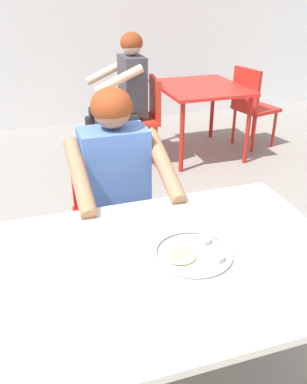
{
  "coord_description": "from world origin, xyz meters",
  "views": [
    {
      "loc": [
        -0.49,
        -1.15,
        1.63
      ],
      "look_at": [
        -0.06,
        0.21,
        0.88
      ],
      "focal_mm": 37.76,
      "sensor_mm": 36.0,
      "label": 1
    }
  ],
  "objects_px": {
    "diner_foreground": "(120,186)",
    "chair_red_left": "(143,115)",
    "chair_foreground": "(112,203)",
    "table_foreground": "(178,272)",
    "patron_background": "(123,89)",
    "chair_red_right": "(251,103)",
    "table_background_red": "(200,94)",
    "thali_tray": "(193,253)"
  },
  "relations": [
    {
      "from": "patron_background",
      "to": "thali_tray",
      "type": "bearing_deg",
      "value": -98.32
    },
    {
      "from": "diner_foreground",
      "to": "chair_red_right",
      "type": "xyz_separation_m",
      "value": [
        1.89,
        1.93,
        -0.23
      ]
    },
    {
      "from": "table_foreground",
      "to": "chair_red_right",
      "type": "bearing_deg",
      "value": 54.95
    },
    {
      "from": "patron_background",
      "to": "chair_foreground",
      "type": "bearing_deg",
      "value": -106.36
    },
    {
      "from": "thali_tray",
      "to": "diner_foreground",
      "type": "height_order",
      "value": "diner_foreground"
    },
    {
      "from": "thali_tray",
      "to": "table_background_red",
      "type": "distance_m",
      "value": 2.85
    },
    {
      "from": "chair_foreground",
      "to": "patron_background",
      "type": "xyz_separation_m",
      "value": [
        0.5,
        1.71,
        0.23
      ]
    },
    {
      "from": "table_foreground",
      "to": "chair_red_right",
      "type": "height_order",
      "value": "chair_red_right"
    },
    {
      "from": "table_background_red",
      "to": "chair_red_right",
      "type": "height_order",
      "value": "chair_red_right"
    },
    {
      "from": "diner_foreground",
      "to": "chair_red_left",
      "type": "bearing_deg",
      "value": 70.35
    },
    {
      "from": "chair_red_left",
      "to": "table_background_red",
      "type": "bearing_deg",
      "value": 5.6
    },
    {
      "from": "thali_tray",
      "to": "table_background_red",
      "type": "relative_size",
      "value": 0.31
    },
    {
      "from": "thali_tray",
      "to": "diner_foreground",
      "type": "xyz_separation_m",
      "value": [
        -0.12,
        0.67,
        -0.03
      ]
    },
    {
      "from": "thali_tray",
      "to": "chair_red_left",
      "type": "distance_m",
      "value": 2.61
    },
    {
      "from": "diner_foreground",
      "to": "chair_red_right",
      "type": "bearing_deg",
      "value": 45.69
    },
    {
      "from": "table_background_red",
      "to": "patron_background",
      "type": "distance_m",
      "value": 0.8
    },
    {
      "from": "table_foreground",
      "to": "chair_red_left",
      "type": "bearing_deg",
      "value": 76.59
    },
    {
      "from": "chair_foreground",
      "to": "table_foreground",
      "type": "bearing_deg",
      "value": -85.81
    },
    {
      "from": "table_background_red",
      "to": "chair_red_left",
      "type": "height_order",
      "value": "chair_red_left"
    },
    {
      "from": "thali_tray",
      "to": "patron_background",
      "type": "bearing_deg",
      "value": 81.68
    },
    {
      "from": "thali_tray",
      "to": "chair_red_left",
      "type": "relative_size",
      "value": 0.35
    },
    {
      "from": "table_foreground",
      "to": "patron_background",
      "type": "relative_size",
      "value": 1.01
    },
    {
      "from": "table_background_red",
      "to": "patron_background",
      "type": "bearing_deg",
      "value": -179.9
    },
    {
      "from": "chair_foreground",
      "to": "table_background_red",
      "type": "bearing_deg",
      "value": 52.95
    },
    {
      "from": "diner_foreground",
      "to": "chair_red_right",
      "type": "distance_m",
      "value": 2.71
    },
    {
      "from": "chair_foreground",
      "to": "table_background_red",
      "type": "distance_m",
      "value": 2.15
    },
    {
      "from": "table_foreground",
      "to": "chair_foreground",
      "type": "distance_m",
      "value": 0.91
    },
    {
      "from": "table_foreground",
      "to": "patron_background",
      "type": "height_order",
      "value": "patron_background"
    },
    {
      "from": "diner_foreground",
      "to": "patron_background",
      "type": "bearing_deg",
      "value": 75.49
    },
    {
      "from": "diner_foreground",
      "to": "chair_red_left",
      "type": "xyz_separation_m",
      "value": [
        0.67,
        1.87,
        -0.22
      ]
    },
    {
      "from": "chair_foreground",
      "to": "chair_red_left",
      "type": "relative_size",
      "value": 1.03
    },
    {
      "from": "chair_red_left",
      "to": "chair_red_right",
      "type": "bearing_deg",
      "value": 3.01
    },
    {
      "from": "chair_foreground",
      "to": "chair_red_right",
      "type": "bearing_deg",
      "value": 42.18
    },
    {
      "from": "table_background_red",
      "to": "table_foreground",
      "type": "bearing_deg",
      "value": -115.26
    },
    {
      "from": "table_foreground",
      "to": "chair_red_left",
      "type": "xyz_separation_m",
      "value": [
        0.6,
        2.54,
        -0.18
      ]
    },
    {
      "from": "chair_foreground",
      "to": "chair_red_right",
      "type": "relative_size",
      "value": 1.01
    },
    {
      "from": "chair_foreground",
      "to": "diner_foreground",
      "type": "distance_m",
      "value": 0.3
    },
    {
      "from": "table_foreground",
      "to": "patron_background",
      "type": "xyz_separation_m",
      "value": [
        0.44,
        2.6,
        0.07
      ]
    },
    {
      "from": "chair_red_left",
      "to": "patron_background",
      "type": "xyz_separation_m",
      "value": [
        -0.17,
        0.06,
        0.24
      ]
    },
    {
      "from": "table_foreground",
      "to": "chair_red_right",
      "type": "xyz_separation_m",
      "value": [
        1.83,
        2.6,
        -0.18
      ]
    },
    {
      "from": "diner_foreground",
      "to": "chair_red_left",
      "type": "relative_size",
      "value": 1.43
    },
    {
      "from": "chair_red_right",
      "to": "chair_red_left",
      "type": "bearing_deg",
      "value": -176.99
    }
  ]
}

